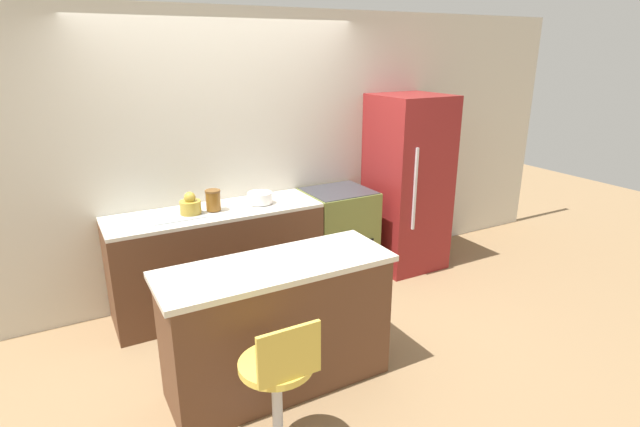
{
  "coord_description": "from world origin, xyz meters",
  "views": [
    {
      "loc": [
        -1.46,
        -3.71,
        2.26
      ],
      "look_at": [
        0.41,
        -0.33,
        0.97
      ],
      "focal_mm": 28.0,
      "sensor_mm": 36.0,
      "label": 1
    }
  ],
  "objects_px": {
    "kettle": "(190,205)",
    "refrigerator": "(407,183)",
    "mixing_bowl": "(260,198)",
    "stool_chair": "(279,391)",
    "oven_range": "(338,235)"
  },
  "relations": [
    {
      "from": "refrigerator",
      "to": "kettle",
      "type": "xyz_separation_m",
      "value": [
        -2.27,
        0.04,
        0.09
      ]
    },
    {
      "from": "oven_range",
      "to": "mixing_bowl",
      "type": "xyz_separation_m",
      "value": [
        -0.83,
        -0.01,
        0.51
      ]
    },
    {
      "from": "refrigerator",
      "to": "kettle",
      "type": "bearing_deg",
      "value": 179.01
    },
    {
      "from": "mixing_bowl",
      "to": "refrigerator",
      "type": "bearing_deg",
      "value": -1.36
    },
    {
      "from": "kettle",
      "to": "oven_range",
      "type": "bearing_deg",
      "value": 0.5
    },
    {
      "from": "refrigerator",
      "to": "mixing_bowl",
      "type": "relative_size",
      "value": 8.24
    },
    {
      "from": "kettle",
      "to": "refrigerator",
      "type": "bearing_deg",
      "value": -0.99
    },
    {
      "from": "kettle",
      "to": "mixing_bowl",
      "type": "relative_size",
      "value": 0.86
    },
    {
      "from": "oven_range",
      "to": "stool_chair",
      "type": "height_order",
      "value": "stool_chair"
    },
    {
      "from": "stool_chair",
      "to": "mixing_bowl",
      "type": "relative_size",
      "value": 4.24
    },
    {
      "from": "stool_chair",
      "to": "mixing_bowl",
      "type": "xyz_separation_m",
      "value": [
        0.69,
        1.9,
        0.51
      ]
    },
    {
      "from": "kettle",
      "to": "mixing_bowl",
      "type": "xyz_separation_m",
      "value": [
        0.63,
        0.0,
        -0.02
      ]
    },
    {
      "from": "stool_chair",
      "to": "mixing_bowl",
      "type": "bearing_deg",
      "value": 69.91
    },
    {
      "from": "refrigerator",
      "to": "stool_chair",
      "type": "xyz_separation_m",
      "value": [
        -2.33,
        -1.86,
        -0.45
      ]
    },
    {
      "from": "refrigerator",
      "to": "kettle",
      "type": "height_order",
      "value": "refrigerator"
    }
  ]
}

